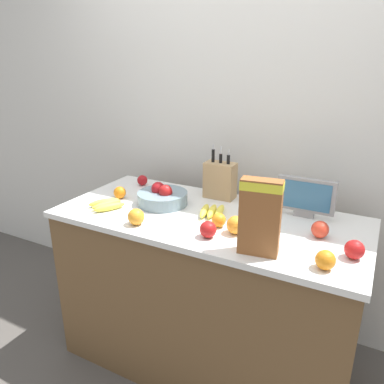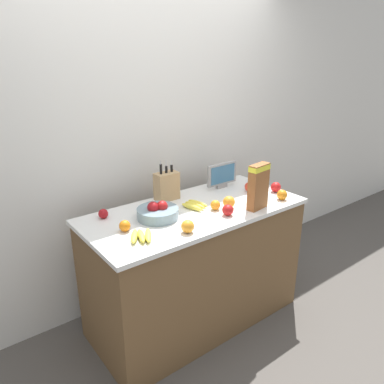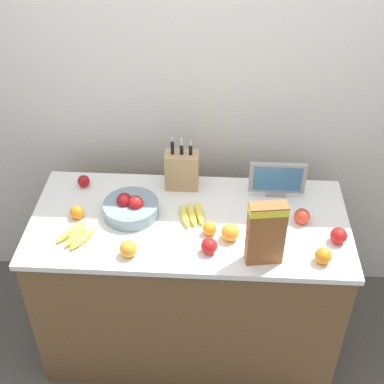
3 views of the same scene
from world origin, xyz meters
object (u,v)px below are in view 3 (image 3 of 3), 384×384
Objects in this scene: cereal_box at (266,231)px; orange_by_cereal at (77,212)px; apple_leftmost at (209,246)px; orange_mid_right at (128,249)px; banana_bunch_left at (192,214)px; apple_rear at (339,236)px; small_monitor at (277,179)px; banana_bunch_right at (76,235)px; apple_rightmost at (302,216)px; fruit_bowl at (131,208)px; apple_near_bananas at (84,181)px; orange_near_bowl at (209,228)px; orange_front_left at (323,256)px; knife_block at (182,170)px; orange_front_right at (230,232)px.

cereal_box is 0.95m from orange_by_cereal.
orange_mid_right is at bearing -173.69° from apple_leftmost.
banana_bunch_left is 2.58× the size of apple_rear.
apple_leftmost is at bearing -127.37° from small_monitor.
cereal_box is at bearing 0.48° from orange_mid_right.
banana_bunch_right is 2.64× the size of apple_rightmost.
fruit_bowl is at bearing -165.55° from small_monitor.
fruit_bowl is at bearing -37.07° from apple_near_bananas.
cereal_box is 4.67× the size of orange_near_bowl.
orange_front_left is 1.19m from orange_by_cereal.
banana_bunch_left is (0.07, -0.25, -0.09)m from knife_block.
apple_leftmost is 0.37m from orange_mid_right.
banana_bunch_right reaches higher than banana_bunch_left.
knife_block reaches higher than small_monitor.
orange_front_right is (0.73, 0.03, 0.02)m from banana_bunch_right.
orange_mid_right reaches higher than apple_leftmost.
fruit_bowl is 4.00× the size of orange_near_bowl.
apple_rear is 0.61m from apple_leftmost.
fruit_bowl is 0.36m from apple_near_bananas.
apple_near_bananas is 0.26m from orange_by_cereal.
apple_leftmost is 0.50m from apple_rightmost.
banana_bunch_right is at bearing -161.26° from banana_bunch_left.
orange_near_bowl is 0.85× the size of orange_mid_right.
orange_by_cereal is (-1.26, 0.10, -0.00)m from apple_rear.
cereal_box is at bearing -179.73° from orange_front_left.
orange_mid_right is at bearing 172.22° from cereal_box.
apple_leftmost is (0.16, -0.49, -0.07)m from knife_block.
orange_mid_right reaches higher than orange_near_bowl.
small_monitor is at bearing 42.88° from orange_near_bowl.
orange_front_right reaches higher than banana_bunch_right.
orange_front_right is (-0.50, -0.01, 0.00)m from apple_rear.
small_monitor reaches higher than apple_near_bananas.
apple_leftmost is (0.63, -0.06, 0.02)m from banana_bunch_right.
apple_near_bananas is at bearing 142.93° from fruit_bowl.
apple_rear is at bearing -39.99° from apple_rightmost.
orange_by_cereal reaches higher than banana_bunch_right.
small_monitor reaches higher than banana_bunch_right.
apple_near_bananas is at bearing 122.14° from orange_mid_right.
orange_by_cereal is (-0.03, 0.15, 0.02)m from banana_bunch_right.
small_monitor is at bearing 71.28° from cereal_box.
apple_leftmost is (-0.33, -0.43, -0.07)m from small_monitor.
banana_bunch_right is at bearing -137.46° from knife_block.
orange_front_left is (0.51, -0.03, 0.00)m from apple_leftmost.
small_monitor is at bearing 110.95° from orange_front_left.
apple_rightmost is at bearing 22.01° from orange_front_right.
apple_rear is 1.15× the size of orange_near_bowl.
orange_front_left is (0.27, 0.00, -0.14)m from cereal_box.
apple_rightmost and orange_front_left have the same top height.
apple_leftmost is at bearing 163.56° from cereal_box.
fruit_bowl is at bearing -134.08° from knife_block.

